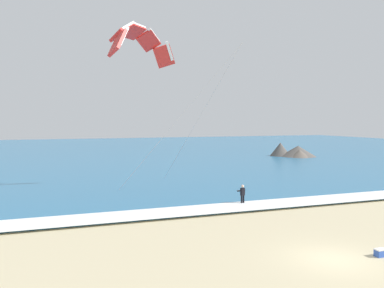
% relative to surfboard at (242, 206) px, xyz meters
% --- Properties ---
extents(ground_plane, '(200.00, 200.00, 0.00)m').
position_rel_surfboard_xyz_m(ground_plane, '(-1.59, -12.75, -0.03)').
color(ground_plane, '#C6B78E').
extents(sea, '(200.00, 120.00, 0.20)m').
position_rel_surfboard_xyz_m(sea, '(-1.59, 57.99, 0.07)').
color(sea, teal).
rests_on(sea, ground).
extents(surf_foam, '(200.00, 3.07, 0.04)m').
position_rel_surfboard_xyz_m(surf_foam, '(-1.59, -1.01, 0.19)').
color(surf_foam, white).
rests_on(surf_foam, sea).
extents(surfboard, '(0.74, 1.46, 0.09)m').
position_rel_surfboard_xyz_m(surfboard, '(0.00, 0.00, 0.00)').
color(surfboard, yellow).
rests_on(surfboard, ground).
extents(kitesurfer, '(0.60, 0.59, 1.69)m').
position_rel_surfboard_xyz_m(kitesurfer, '(-0.00, 0.02, 0.91)').
color(kitesurfer, black).
rests_on(kitesurfer, ground).
extents(kite_primary, '(9.97, 9.65, 13.99)m').
position_rel_surfboard_xyz_m(kite_primary, '(-6.70, 6.91, 13.74)').
color(kite_primary, red).
extents(headland_right, '(7.94, 7.77, 2.64)m').
position_rel_surfboard_xyz_m(headland_right, '(27.94, 33.94, 1.06)').
color(headland_right, '#56514C').
rests_on(headland_right, ground).
extents(cooler_box, '(0.58, 0.38, 0.40)m').
position_rel_surfboard_xyz_m(cooler_box, '(0.91, -13.18, 0.18)').
color(cooler_box, '#2D51B2').
rests_on(cooler_box, ground).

